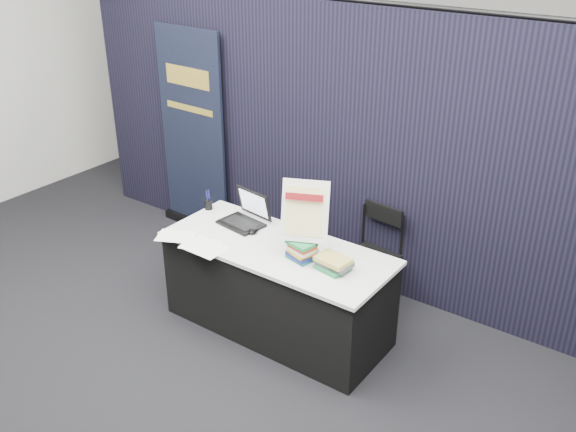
# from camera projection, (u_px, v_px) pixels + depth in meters

# --- Properties ---
(floor) EXTENTS (8.00, 8.00, 0.00)m
(floor) POSITION_uv_depth(u_px,v_px,m) (234.00, 363.00, 4.79)
(floor) COLOR black
(floor) RESTS_ON ground
(wall_back) EXTENTS (8.00, 0.02, 3.50)m
(wall_back) POSITION_uv_depth(u_px,v_px,m) (467.00, 40.00, 6.92)
(wall_back) COLOR beige
(wall_back) RESTS_ON floor
(drape_partition) EXTENTS (6.00, 0.08, 2.40)m
(drape_partition) POSITION_uv_depth(u_px,v_px,m) (351.00, 151.00, 5.42)
(drape_partition) COLOR black
(drape_partition) RESTS_ON floor
(display_table) EXTENTS (1.80, 0.75, 0.75)m
(display_table) POSITION_uv_depth(u_px,v_px,m) (277.00, 288.00, 5.02)
(display_table) COLOR black
(display_table) RESTS_ON floor
(laptop) EXTENTS (0.38, 0.32, 0.26)m
(laptop) POSITION_uv_depth(u_px,v_px,m) (245.00, 216.00, 5.18)
(laptop) COLOR black
(laptop) RESTS_ON display_table
(mouse) EXTENTS (0.11, 0.13, 0.04)m
(mouse) POSITION_uv_depth(u_px,v_px,m) (253.00, 231.00, 5.05)
(mouse) COLOR black
(mouse) RESTS_ON display_table
(brochure_left) EXTENTS (0.35, 0.31, 0.00)m
(brochure_left) POSITION_uv_depth(u_px,v_px,m) (176.00, 236.00, 5.00)
(brochure_left) COLOR white
(brochure_left) RESTS_ON display_table
(brochure_mid) EXTENTS (0.34, 0.24, 0.00)m
(brochure_mid) POSITION_uv_depth(u_px,v_px,m) (205.00, 247.00, 4.84)
(brochure_mid) COLOR white
(brochure_mid) RESTS_ON display_table
(brochure_right) EXTENTS (0.33, 0.28, 0.00)m
(brochure_right) POSITION_uv_depth(u_px,v_px,m) (200.00, 245.00, 4.88)
(brochure_right) COLOR white
(brochure_right) RESTS_ON display_table
(pen_cup) EXTENTS (0.07, 0.07, 0.09)m
(pen_cup) POSITION_uv_depth(u_px,v_px,m) (209.00, 204.00, 5.42)
(pen_cup) COLOR black
(pen_cup) RESTS_ON display_table
(book_stack_tall) EXTENTS (0.22, 0.18, 0.15)m
(book_stack_tall) POSITION_uv_depth(u_px,v_px,m) (302.00, 250.00, 4.64)
(book_stack_tall) COLOR #165054
(book_stack_tall) RESTS_ON display_table
(book_stack_short) EXTENTS (0.25, 0.20, 0.10)m
(book_stack_short) POSITION_uv_depth(u_px,v_px,m) (334.00, 264.00, 4.53)
(book_stack_short) COLOR #1E703E
(book_stack_short) RESTS_ON display_table
(info_sign) EXTENTS (0.36, 0.26, 0.46)m
(info_sign) POSITION_uv_depth(u_px,v_px,m) (305.00, 212.00, 4.53)
(info_sign) COLOR black
(info_sign) RESTS_ON book_stack_tall
(pullup_banner) EXTENTS (0.88, 0.13, 2.06)m
(pullup_banner) POSITION_uv_depth(u_px,v_px,m) (193.00, 145.00, 6.39)
(pullup_banner) COLOR black
(pullup_banner) RESTS_ON floor
(stacking_chair) EXTENTS (0.42, 0.43, 0.84)m
(stacking_chair) POSITION_uv_depth(u_px,v_px,m) (373.00, 252.00, 5.34)
(stacking_chair) COLOR black
(stacking_chair) RESTS_ON floor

